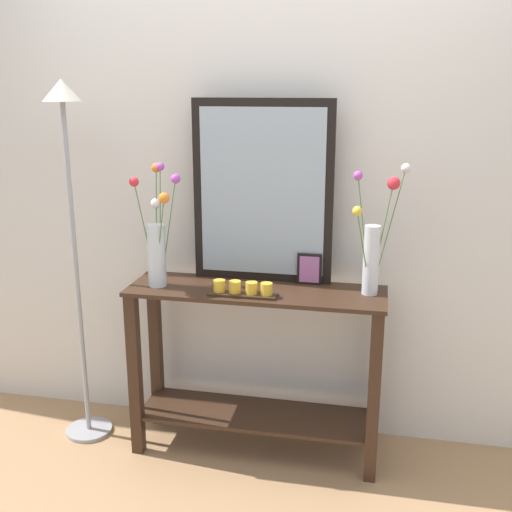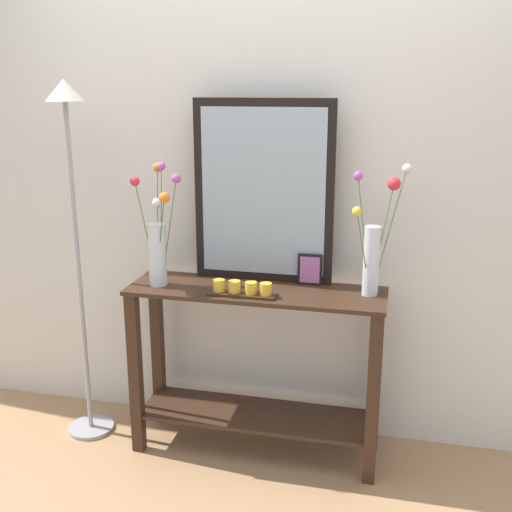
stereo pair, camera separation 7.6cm
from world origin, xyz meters
The scene contains 9 objects.
ground_plane centered at (0.00, 0.00, -0.01)m, with size 7.00×6.00×0.02m, color #A87F56.
wall_back centered at (0.00, 0.30, 1.35)m, with size 6.40×0.08×2.70m, color silver.
console_table centered at (0.00, 0.00, 0.50)m, with size 1.23×0.37×0.86m.
mirror_leaning centered at (0.00, 0.15, 1.29)m, with size 0.68×0.03×0.88m.
tall_vase_left centered at (-0.47, -0.04, 1.07)m, with size 0.22×0.21×0.58m.
vase_right centered at (0.54, 0.05, 1.09)m, with size 0.25×0.23×0.59m.
candle_tray centered at (-0.04, -0.10, 0.88)m, with size 0.32×0.09×0.07m.
picture_frame_small centered at (0.24, 0.13, 0.93)m, with size 0.12×0.01×0.15m.
floor_lamp centered at (-0.91, -0.03, 1.23)m, with size 0.24×0.24×1.82m.
Camera 1 is at (0.56, -2.72, 1.79)m, focal length 43.30 mm.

